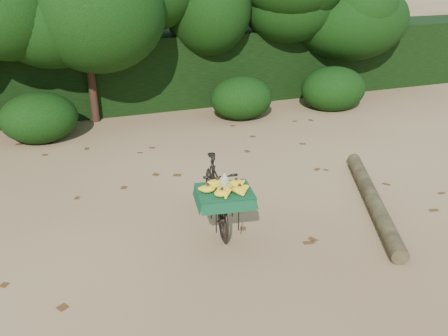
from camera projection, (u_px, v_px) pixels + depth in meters
name	position (u px, v px, depth m)	size (l,w,h in m)	color
ground	(254.00, 210.00, 7.21)	(80.00, 80.00, 0.00)	tan
vendor_bicycle	(216.00, 193.00, 6.66)	(0.81, 1.76, 0.98)	black
fallen_log	(373.00, 199.00, 7.32)	(0.23, 0.23, 3.15)	brown
hedge_backdrop	(159.00, 69.00, 12.27)	(26.00, 1.80, 1.80)	black
tree_row	(137.00, 30.00, 10.93)	(14.50, 2.00, 4.00)	black
bush_clumps	(201.00, 104.00, 10.88)	(8.80, 1.70, 0.90)	black
leaf_litter	(238.00, 192.00, 7.77)	(7.00, 7.30, 0.01)	#4D2F14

